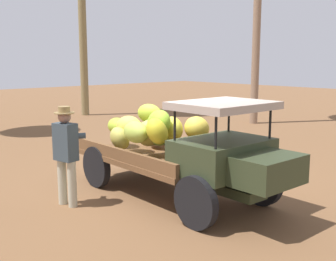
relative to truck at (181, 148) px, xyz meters
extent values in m
plane|color=brown|center=(-0.60, 0.29, -0.95)|extent=(60.00, 60.00, 0.00)
cube|color=#303A23|center=(-0.26, 0.00, -0.49)|extent=(4.01, 0.55, 0.16)
cylinder|color=black|center=(1.21, 0.76, -0.54)|extent=(0.82, 0.16, 0.82)
cylinder|color=black|center=(1.17, -0.84, -0.54)|extent=(0.82, 0.16, 0.82)
cylinder|color=black|center=(-1.59, 0.84, -0.54)|extent=(0.82, 0.16, 0.82)
cylinder|color=black|center=(-1.63, -0.76, -0.54)|extent=(0.82, 0.16, 0.82)
cube|color=brown|center=(-0.71, 0.02, -0.31)|extent=(3.05, 1.80, 0.10)
cube|color=brown|center=(-0.69, 0.82, -0.15)|extent=(3.00, 0.16, 0.22)
cube|color=brown|center=(-0.73, -0.78, -0.15)|extent=(3.00, 0.16, 0.22)
cube|color=#303A23|center=(0.99, -0.03, 0.02)|extent=(1.14, 1.55, 0.55)
cube|color=#303A23|center=(1.89, -0.06, -0.04)|extent=(0.73, 1.08, 0.44)
cylinder|color=black|center=(1.45, 0.60, 0.57)|extent=(0.04, 0.04, 0.55)
cylinder|color=black|center=(1.41, -0.69, 0.57)|extent=(0.04, 0.04, 0.55)
cylinder|color=black|center=(0.57, 0.63, 0.57)|extent=(0.04, 0.04, 0.55)
cylinder|color=black|center=(0.53, -0.66, 0.57)|extent=(0.04, 0.04, 0.55)
cube|color=#B19F92|center=(0.99, -0.03, 0.84)|extent=(1.26, 1.55, 0.12)
ellipsoid|color=#8AB643|center=(-0.59, -0.02, 0.17)|extent=(0.81, 0.81, 0.54)
ellipsoid|color=#B8CF39|center=(-1.36, 0.40, 0.45)|extent=(0.66, 0.61, 0.53)
ellipsoid|color=gold|center=(-0.03, 0.44, 0.30)|extent=(0.78, 0.79, 0.58)
ellipsoid|color=yellow|center=(-0.36, 0.13, 0.28)|extent=(0.61, 0.51, 0.48)
ellipsoid|color=gold|center=(-0.03, -0.55, 0.35)|extent=(0.69, 0.70, 0.57)
ellipsoid|color=#ADCD35|center=(-1.81, -0.07, 0.17)|extent=(0.73, 0.68, 0.51)
ellipsoid|color=#8CBD2C|center=(-0.36, -0.22, 0.44)|extent=(0.62, 0.58, 0.56)
ellipsoid|color=gold|center=(-0.69, -0.17, 0.19)|extent=(0.60, 0.67, 0.62)
ellipsoid|color=#CBBE4E|center=(-1.25, -0.23, 0.27)|extent=(0.66, 0.65, 0.54)
ellipsoid|color=gold|center=(-1.20, 0.45, 0.04)|extent=(0.83, 0.81, 0.59)
ellipsoid|color=#ADC248|center=(-0.58, -0.57, 0.27)|extent=(0.76, 0.63, 0.50)
ellipsoid|color=#B2C23C|center=(-0.98, 0.44, 0.18)|extent=(0.76, 0.72, 0.52)
ellipsoid|color=#BBB34D|center=(-1.21, -0.48, 0.06)|extent=(0.65, 0.65, 0.56)
ellipsoid|color=#AFC846|center=(-1.29, 0.40, 0.16)|extent=(0.77, 0.72, 0.51)
cylinder|color=#B7B49B|center=(-1.18, -1.75, -0.54)|extent=(0.15, 0.15, 0.80)
cylinder|color=#B7B49B|center=(-0.93, -1.70, -0.54)|extent=(0.15, 0.15, 0.80)
cube|color=#39464F|center=(-1.06, -1.73, 0.18)|extent=(0.44, 0.31, 0.64)
cylinder|color=#39464F|center=(-1.17, -1.65, 0.28)|extent=(0.37, 0.34, 0.10)
cylinder|color=#39464F|center=(-0.98, -1.61, 0.28)|extent=(0.27, 0.40, 0.10)
sphere|color=#946A5B|center=(-1.06, -1.73, 0.61)|extent=(0.22, 0.22, 0.22)
cylinder|color=#967B4B|center=(-1.06, -1.73, 0.68)|extent=(0.34, 0.34, 0.02)
cylinder|color=#967B4B|center=(-1.06, -1.73, 0.74)|extent=(0.20, 0.20, 0.10)
cylinder|color=olive|center=(-11.35, 4.93, 3.61)|extent=(0.35, 0.35, 9.11)
camera|label=1|loc=(5.28, -5.16, 1.56)|focal=44.80mm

